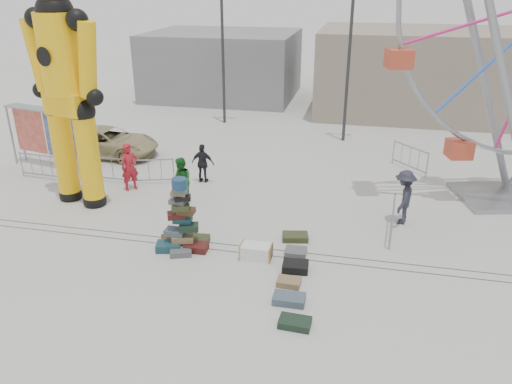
% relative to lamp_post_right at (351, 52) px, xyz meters
% --- Properties ---
extents(ground, '(90.00, 90.00, 0.00)m').
position_rel_lamp_post_right_xyz_m(ground, '(-3.09, -13.00, -4.48)').
color(ground, '#9E9E99').
rests_on(ground, ground).
extents(track_line_near, '(40.00, 0.04, 0.01)m').
position_rel_lamp_post_right_xyz_m(track_line_near, '(-3.09, -12.40, -4.48)').
color(track_line_near, '#47443F').
rests_on(track_line_near, ground).
extents(track_line_far, '(40.00, 0.04, 0.01)m').
position_rel_lamp_post_right_xyz_m(track_line_far, '(-3.09, -12.00, -4.48)').
color(track_line_far, '#47443F').
rests_on(track_line_far, ground).
extents(building_right, '(12.00, 8.00, 5.00)m').
position_rel_lamp_post_right_xyz_m(building_right, '(3.91, 7.00, -1.98)').
color(building_right, gray).
rests_on(building_right, ground).
extents(building_left, '(10.00, 8.00, 4.40)m').
position_rel_lamp_post_right_xyz_m(building_left, '(-9.09, 9.00, -2.28)').
color(building_left, gray).
rests_on(building_left, ground).
extents(lamp_post_right, '(1.41, 0.25, 8.00)m').
position_rel_lamp_post_right_xyz_m(lamp_post_right, '(0.00, 0.00, 0.00)').
color(lamp_post_right, '#2D2D30').
rests_on(lamp_post_right, ground).
extents(lamp_post_left, '(1.41, 0.25, 8.00)m').
position_rel_lamp_post_right_xyz_m(lamp_post_left, '(-7.00, 2.00, 0.00)').
color(lamp_post_left, '#2D2D30').
rests_on(lamp_post_left, ground).
extents(suitcase_tower, '(1.70, 1.50, 2.36)m').
position_rel_lamp_post_right_xyz_m(suitcase_tower, '(-4.40, -12.46, -3.82)').
color(suitcase_tower, '#18424A').
rests_on(suitcase_tower, ground).
extents(crash_test_dummy, '(3.31, 1.45, 8.31)m').
position_rel_lamp_post_right_xyz_m(crash_test_dummy, '(-9.33, -9.96, -0.10)').
color(crash_test_dummy, black).
rests_on(crash_test_dummy, ground).
extents(banner_scaffold, '(3.78, 1.38, 2.70)m').
position_rel_lamp_post_right_xyz_m(banner_scaffold, '(-12.72, -6.90, -2.45)').
color(banner_scaffold, gray).
rests_on(banner_scaffold, ground).
extents(steamer_trunk, '(0.95, 0.56, 0.44)m').
position_rel_lamp_post_right_xyz_m(steamer_trunk, '(-2.01, -12.61, -4.26)').
color(steamer_trunk, silver).
rests_on(steamer_trunk, ground).
extents(row_case_0, '(0.92, 0.69, 0.20)m').
position_rel_lamp_post_right_xyz_m(row_case_0, '(-1.01, -11.21, -4.38)').
color(row_case_0, '#343B1D').
rests_on(row_case_0, ground).
extents(row_case_1, '(0.67, 0.56, 0.17)m').
position_rel_lamp_post_right_xyz_m(row_case_1, '(-0.86, -12.14, -4.40)').
color(row_case_1, '#56585D').
rests_on(row_case_1, ground).
extents(row_case_2, '(0.78, 0.62, 0.25)m').
position_rel_lamp_post_right_xyz_m(row_case_2, '(-0.74, -13.04, -4.36)').
color(row_case_2, black).
rests_on(row_case_2, ground).
extents(row_case_3, '(0.66, 0.48, 0.18)m').
position_rel_lamp_post_right_xyz_m(row_case_3, '(-0.81, -13.83, -4.39)').
color(row_case_3, olive).
rests_on(row_case_3, ground).
extents(row_case_4, '(0.85, 0.52, 0.21)m').
position_rel_lamp_post_right_xyz_m(row_case_4, '(-0.68, -14.63, -4.38)').
color(row_case_4, '#455762').
rests_on(row_case_4, ground).
extents(row_case_5, '(0.81, 0.54, 0.19)m').
position_rel_lamp_post_right_xyz_m(row_case_5, '(-0.39, -15.55, -4.39)').
color(row_case_5, black).
rests_on(row_case_5, ground).
extents(barricade_dummy_a, '(2.00, 0.25, 1.10)m').
position_rel_lamp_post_right_xyz_m(barricade_dummy_a, '(-12.20, -8.21, -3.93)').
color(barricade_dummy_a, gray).
rests_on(barricade_dummy_a, ground).
extents(barricade_dummy_b, '(2.00, 0.16, 1.10)m').
position_rel_lamp_post_right_xyz_m(barricade_dummy_b, '(-9.58, -7.96, -3.93)').
color(barricade_dummy_b, gray).
rests_on(barricade_dummy_b, ground).
extents(barricade_dummy_c, '(1.94, 0.70, 1.10)m').
position_rel_lamp_post_right_xyz_m(barricade_dummy_c, '(-7.56, -7.78, -3.93)').
color(barricade_dummy_c, gray).
rests_on(barricade_dummy_c, ground).
extents(barricade_wheel_front, '(0.24, 2.00, 1.10)m').
position_rel_lamp_post_right_xyz_m(barricade_wheel_front, '(2.05, -10.22, -3.93)').
color(barricade_wheel_front, gray).
rests_on(barricade_wheel_front, ground).
extents(barricade_wheel_back, '(1.41, 1.55, 1.10)m').
position_rel_lamp_post_right_xyz_m(barricade_wheel_back, '(2.99, -3.79, -3.93)').
color(barricade_wheel_back, gray).
rests_on(barricade_wheel_back, ground).
extents(pedestrian_red, '(0.82, 0.82, 1.91)m').
position_rel_lamp_post_right_xyz_m(pedestrian_red, '(-8.04, -8.46, -3.53)').
color(pedestrian_red, '#A31724').
rests_on(pedestrian_red, ground).
extents(pedestrian_green, '(1.08, 1.12, 1.81)m').
position_rel_lamp_post_right_xyz_m(pedestrian_green, '(-5.56, -9.35, -3.58)').
color(pedestrian_green, '#165A1C').
rests_on(pedestrian_green, ground).
extents(pedestrian_black, '(0.97, 0.43, 1.64)m').
position_rel_lamp_post_right_xyz_m(pedestrian_black, '(-5.46, -7.07, -3.66)').
color(pedestrian_black, black).
rests_on(pedestrian_black, ground).
extents(pedestrian_grey, '(0.97, 1.37, 1.92)m').
position_rel_lamp_post_right_xyz_m(pedestrian_grey, '(2.42, -9.19, -3.52)').
color(pedestrian_grey, '#21212D').
rests_on(pedestrian_grey, ground).
extents(parked_suv, '(4.91, 2.46, 1.34)m').
position_rel_lamp_post_right_xyz_m(parked_suv, '(-10.93, -4.80, -3.81)').
color(parked_suv, tan).
rests_on(parked_suv, ground).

